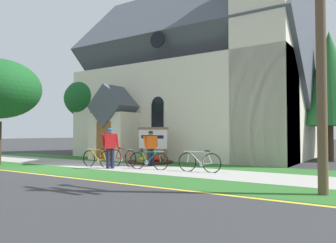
% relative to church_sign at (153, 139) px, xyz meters
% --- Properties ---
extents(ground, '(140.00, 140.00, 0.00)m').
position_rel_church_sign_xyz_m(ground, '(-1.84, -0.11, -1.16)').
color(ground, '#333335').
extents(sidewalk_slab, '(32.00, 2.75, 0.01)m').
position_rel_church_sign_xyz_m(sidewalk_slab, '(-0.47, -2.42, -1.15)').
color(sidewalk_slab, '#A8A59E').
rests_on(sidewalk_slab, ground).
extents(grass_verge, '(32.00, 2.06, 0.01)m').
position_rel_church_sign_xyz_m(grass_verge, '(-0.47, -4.82, -1.15)').
color(grass_verge, '#2D6628').
rests_on(grass_verge, ground).
extents(church_lawn, '(24.00, 2.14, 0.01)m').
position_rel_church_sign_xyz_m(church_lawn, '(-0.47, 0.03, -1.15)').
color(church_lawn, '#2D6628').
rests_on(church_lawn, ground).
extents(curb_paint_stripe, '(28.00, 0.16, 0.01)m').
position_rel_church_sign_xyz_m(curb_paint_stripe, '(-0.47, -6.00, -1.16)').
color(curb_paint_stripe, yellow).
rests_on(curb_paint_stripe, ground).
extents(church_building, '(13.95, 10.17, 13.48)m').
position_rel_church_sign_xyz_m(church_building, '(-0.08, 5.01, 3.65)').
color(church_building, beige).
rests_on(church_building, ground).
extents(church_sign, '(1.77, 0.21, 1.77)m').
position_rel_church_sign_xyz_m(church_sign, '(0.00, 0.00, 0.00)').
color(church_sign, '#7F6047').
rests_on(church_sign, ground).
extents(flower_bed, '(2.27, 2.27, 0.34)m').
position_rel_church_sign_xyz_m(flower_bed, '(0.01, -0.22, -1.08)').
color(flower_bed, '#382319').
rests_on(flower_bed, ground).
extents(bicycle_orange, '(1.76, 0.38, 0.85)m').
position_rel_church_sign_xyz_m(bicycle_orange, '(-0.03, -2.21, -0.77)').
color(bicycle_orange, black).
rests_on(bicycle_orange, ground).
extents(bicycle_yellow, '(1.76, 0.31, 0.78)m').
position_rel_church_sign_xyz_m(bicycle_yellow, '(1.65, -2.57, -0.79)').
color(bicycle_yellow, black).
rests_on(bicycle_yellow, ground).
extents(bicycle_blue, '(1.73, 0.08, 0.83)m').
position_rel_church_sign_xyz_m(bicycle_blue, '(-0.81, -3.02, -0.78)').
color(bicycle_blue, black).
rests_on(bicycle_blue, ground).
extents(bicycle_red, '(1.75, 0.19, 0.85)m').
position_rel_church_sign_xyz_m(bicycle_red, '(3.83, -2.25, -0.77)').
color(bicycle_red, black).
rests_on(bicycle_red, ground).
extents(cyclist_in_white_jersey, '(0.51, 0.57, 1.69)m').
position_rel_church_sign_xyz_m(cyclist_in_white_jersey, '(0.18, -3.25, -0.17)').
color(cyclist_in_white_jersey, '#191E38').
rests_on(cyclist_in_white_jersey, ground).
extents(cyclist_in_green_jersey, '(0.40, 0.61, 1.57)m').
position_rel_church_sign_xyz_m(cyclist_in_green_jersey, '(0.93, -1.43, -0.25)').
color(cyclist_in_green_jersey, '#191E38').
rests_on(cyclist_in_green_jersey, ground).
extents(utility_pole, '(3.12, 0.28, 8.18)m').
position_rel_church_sign_xyz_m(utility_pole, '(8.36, -4.67, 3.38)').
color(utility_pole, brown).
rests_on(utility_pole, ground).
extents(roadside_conifer, '(3.52, 3.52, 7.11)m').
position_rel_church_sign_xyz_m(roadside_conifer, '(7.25, 6.57, 3.33)').
color(roadside_conifer, '#4C3823').
rests_on(roadside_conifer, ground).
extents(yard_deciduous_tree, '(3.77, 3.77, 5.23)m').
position_rel_church_sign_xyz_m(yard_deciduous_tree, '(-6.86, 2.47, 2.63)').
color(yard_deciduous_tree, '#3D2D1E').
rests_on(yard_deciduous_tree, ground).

